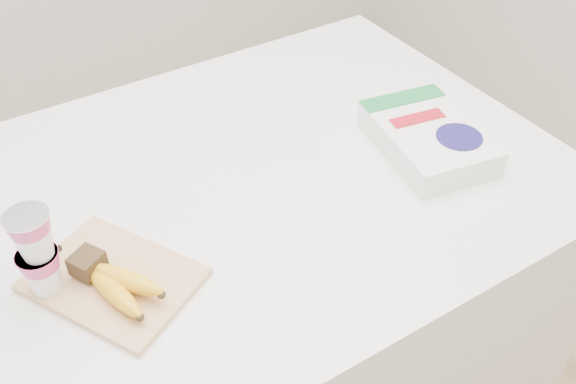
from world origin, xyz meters
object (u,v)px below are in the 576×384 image
object	(u,v)px
cutting_board	(114,280)
yogurt_stack	(37,251)
table	(233,348)
bananas	(114,282)
cereal_box	(428,138)

from	to	relation	value
cutting_board	yogurt_stack	size ratio (longest dim) A/B	1.64
table	cutting_board	distance (m)	0.58
cutting_board	yogurt_stack	distance (m)	0.13
bananas	cereal_box	world-z (taller)	cereal_box
table	cutting_board	size ratio (longest dim) A/B	5.22
bananas	cereal_box	bearing A→B (deg)	2.47
table	cereal_box	xyz separation A→B (m)	(0.42, -0.11, 0.54)
cutting_board	table	bearing A→B (deg)	-3.79
table	cutting_board	xyz separation A→B (m)	(-0.25, -0.12, 0.51)
bananas	cereal_box	distance (m)	0.68
cutting_board	cereal_box	size ratio (longest dim) A/B	0.87
bananas	table	bearing A→B (deg)	29.26
bananas	yogurt_stack	xyz separation A→B (m)	(-0.09, 0.06, 0.07)
table	cereal_box	distance (m)	0.69
bananas	yogurt_stack	distance (m)	0.12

